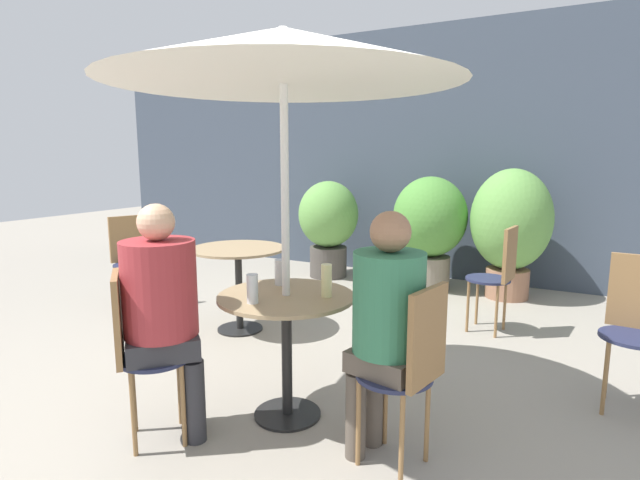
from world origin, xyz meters
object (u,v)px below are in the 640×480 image
at_px(seated_person_1, 386,316).
at_px(beer_glass_0, 326,281).
at_px(bistro_chair_2, 130,254).
at_px(bistro_chair_1, 411,362).
at_px(bistro_chair_3, 499,270).
at_px(seated_person_0, 164,304).
at_px(beer_glass_1, 280,272).
at_px(bistro_chair_4, 636,318).
at_px(potted_plant_1, 430,224).
at_px(umbrella, 283,56).
at_px(potted_plant_2, 511,225).
at_px(cafe_table_far, 238,265).
at_px(potted_plant_0, 328,222).
at_px(beer_glass_2, 252,289).
at_px(cafe_table_near, 286,322).
at_px(bistro_chair_0, 136,343).

bearing_deg(seated_person_1, beer_glass_0, -104.28).
bearing_deg(bistro_chair_2, bistro_chair_1, -87.57).
distance_m(bistro_chair_3, seated_person_1, 2.15).
xyz_separation_m(seated_person_0, beer_glass_1, (0.29, 0.66, 0.06)).
xyz_separation_m(bistro_chair_3, bistro_chair_4, (0.90, -0.93, 0.00)).
bearing_deg(beer_glass_1, potted_plant_1, 88.64).
distance_m(potted_plant_1, umbrella, 3.37).
height_order(bistro_chair_3, potted_plant_1, potted_plant_1).
height_order(seated_person_1, potted_plant_2, potted_plant_2).
bearing_deg(cafe_table_far, potted_plant_1, 63.45).
bearing_deg(umbrella, bistro_chair_2, 157.10).
height_order(potted_plant_2, umbrella, umbrella).
bearing_deg(umbrella, cafe_table_far, 137.36).
bearing_deg(potted_plant_1, potted_plant_2, 3.25).
height_order(seated_person_0, potted_plant_0, seated_person_0).
relative_size(bistro_chair_4, beer_glass_2, 5.89).
bearing_deg(beer_glass_0, seated_person_0, -139.27).
relative_size(seated_person_0, potted_plant_2, 0.92).
bearing_deg(bistro_chair_1, umbrella, -90.00).
distance_m(seated_person_1, beer_glass_2, 0.72).
distance_m(cafe_table_near, potted_plant_0, 3.40).
bearing_deg(bistro_chair_1, beer_glass_2, -74.69).
relative_size(bistro_chair_3, seated_person_1, 0.74).
xyz_separation_m(beer_glass_0, potted_plant_0, (-1.55, 3.05, -0.12)).
bearing_deg(cafe_table_far, beer_glass_1, -41.46).
distance_m(bistro_chair_3, potted_plant_1, 1.47).
height_order(seated_person_1, beer_glass_1, seated_person_1).
bearing_deg(cafe_table_near, bistro_chair_1, -11.91).
bearing_deg(bistro_chair_3, beer_glass_2, -14.98).
distance_m(bistro_chair_2, potted_plant_1, 3.16).
bearing_deg(potted_plant_0, umbrella, -66.80).
relative_size(seated_person_0, beer_glass_2, 8.10).
height_order(bistro_chair_0, beer_glass_0, bistro_chair_0).
xyz_separation_m(seated_person_0, umbrella, (0.44, 0.48, 1.25)).
distance_m(beer_glass_0, beer_glass_1, 0.37).
height_order(cafe_table_far, potted_plant_1, potted_plant_1).
distance_m(bistro_chair_4, potted_plant_1, 2.76).
distance_m(beer_glass_1, umbrella, 1.21).
bearing_deg(seated_person_0, bistro_chair_2, 4.70).
distance_m(bistro_chair_1, bistro_chair_3, 2.16).
distance_m(cafe_table_near, bistro_chair_2, 2.63).
bearing_deg(beer_glass_0, bistro_chair_3, 71.99).
bearing_deg(potted_plant_2, cafe_table_near, -103.50).
distance_m(bistro_chair_3, beer_glass_1, 2.09).
distance_m(beer_glass_2, potted_plant_0, 3.57).
xyz_separation_m(beer_glass_1, beer_glass_2, (0.07, -0.39, 0.00)).
height_order(bistro_chair_0, beer_glass_1, bistro_chair_0).
distance_m(beer_glass_1, beer_glass_2, 0.39).
bearing_deg(bistro_chair_1, potted_plant_1, -153.54).
distance_m(cafe_table_near, bistro_chair_1, 0.79).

